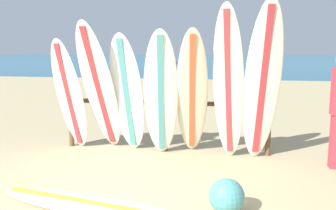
% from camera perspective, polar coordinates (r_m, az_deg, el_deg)
% --- Properties ---
extents(ocean_water, '(120.00, 80.00, 0.01)m').
position_cam_1_polar(ocean_water, '(61.33, 8.82, 7.12)').
color(ocean_water, '#196B93').
rests_on(ocean_water, ground).
extents(surfboard_rack, '(3.65, 0.09, 1.01)m').
position_cam_1_polar(surfboard_rack, '(6.40, -0.47, -1.26)').
color(surfboard_rack, brown).
rests_on(surfboard_rack, ground).
extents(surfboard_leaning_far_left, '(0.66, 0.76, 1.98)m').
position_cam_1_polar(surfboard_leaning_far_left, '(6.59, -15.17, 1.46)').
color(surfboard_leaning_far_left, white).
rests_on(surfboard_leaning_far_left, ground).
extents(surfboard_leaning_left, '(0.69, 1.17, 2.26)m').
position_cam_1_polar(surfboard_leaning_left, '(6.28, -10.69, 2.52)').
color(surfboard_leaning_left, white).
rests_on(surfboard_leaning_left, ground).
extents(surfboard_leaning_center_left, '(0.63, 0.74, 2.06)m').
position_cam_1_polar(surfboard_leaning_center_left, '(6.22, -6.41, 1.67)').
color(surfboard_leaning_center_left, white).
rests_on(surfboard_leaning_center_left, ground).
extents(surfboard_leaning_center, '(0.67, 0.83, 2.11)m').
position_cam_1_polar(surfboard_leaning_center, '(5.91, -1.09, 1.58)').
color(surfboard_leaning_center, white).
rests_on(surfboard_leaning_center, ground).
extents(surfboard_leaning_center_right, '(0.61, 1.10, 2.13)m').
position_cam_1_polar(surfboard_leaning_center_right, '(5.92, 3.81, 1.64)').
color(surfboard_leaning_center_right, beige).
rests_on(surfboard_leaning_center_right, ground).
extents(surfboard_leaning_right, '(0.61, 0.77, 2.49)m').
position_cam_1_polar(surfboard_leaning_right, '(5.79, 9.47, 3.17)').
color(surfboard_leaning_right, beige).
rests_on(surfboard_leaning_right, ground).
extents(surfboard_leaning_far_right, '(0.70, 0.81, 2.55)m').
position_cam_1_polar(surfboard_leaning_far_right, '(5.82, 14.59, 3.32)').
color(surfboard_leaning_far_right, white).
rests_on(surfboard_leaning_far_right, ground).
extents(surfboard_lying_on_sand, '(2.61, 1.03, 0.08)m').
position_cam_1_polar(surfboard_lying_on_sand, '(4.38, -11.57, -15.22)').
color(surfboard_lying_on_sand, white).
rests_on(surfboard_lying_on_sand, ground).
extents(small_boat_offshore, '(2.89, 1.42, 0.71)m').
position_cam_1_polar(small_boat_offshore, '(41.32, -0.58, 6.76)').
color(small_boat_offshore, '#333842').
rests_on(small_boat_offshore, ocean_water).
extents(beach_ball, '(0.40, 0.40, 0.40)m').
position_cam_1_polar(beach_ball, '(4.17, 9.17, -13.97)').
color(beach_ball, teal).
rests_on(beach_ball, ground).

